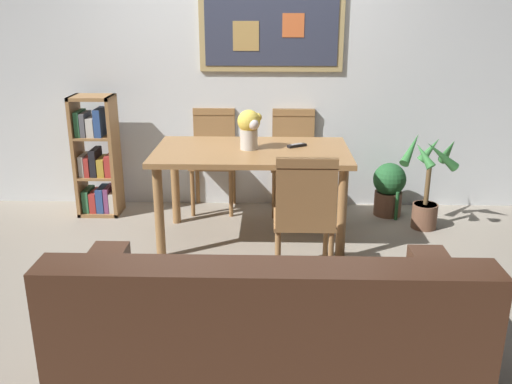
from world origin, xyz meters
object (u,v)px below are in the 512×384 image
flower_vase (249,127)px  potted_ivy (389,188)px  dining_chair_near_right (305,210)px  dining_chair_far_left (214,151)px  bookshelf (97,161)px  dining_table (252,162)px  dining_chair_far_right (293,152)px  tv_remote (297,145)px  potted_palm (428,185)px  leather_couch (265,346)px

flower_vase → potted_ivy: bearing=25.7°
dining_chair_near_right → dining_chair_far_left: size_ratio=1.00×
bookshelf → potted_ivy: 2.60m
dining_chair_far_left → flower_vase: size_ratio=3.02×
dining_table → dining_chair_far_right: size_ratio=1.63×
potted_ivy → tv_remote: size_ratio=3.12×
dining_chair_far_left → flower_vase: flower_vase is taller
dining_chair_far_right → dining_chair_far_left: bearing=177.7°
dining_table → potted_palm: size_ratio=1.83×
tv_remote → potted_ivy: bearing=30.7°
dining_table → bookshelf: 1.51m
bookshelf → tv_remote: (1.74, -0.47, 0.27)m
dining_chair_far_right → flower_vase: flower_vase is taller
dining_chair_far_right → potted_palm: 1.20m
flower_vase → dining_table: bearing=-30.7°
dining_table → dining_chair_near_right: 0.84m
dining_chair_far_right → potted_palm: size_ratio=1.12×
flower_vase → tv_remote: 0.41m
dining_chair_far_left → potted_palm: size_ratio=1.12×
potted_ivy → dining_chair_near_right: bearing=-121.6°
dining_chair_far_right → potted_ivy: (0.85, -0.13, -0.28)m
dining_table → dining_chair_far_left: size_ratio=1.63×
bookshelf → dining_table: bearing=-22.2°
leather_couch → potted_palm: (1.31, 2.22, 0.07)m
dining_chair_far_left → leather_couch: 2.75m
potted_palm → potted_ivy: bearing=128.5°
bookshelf → flower_vase: bookshelf is taller
dining_chair_near_right → dining_chair_far_right: 1.48m
bookshelf → tv_remote: bearing=-15.3°
dining_table → flower_vase: bearing=149.3°
dining_chair_far_right → dining_chair_near_right: bearing=-89.1°
dining_table → dining_chair_far_right: (0.35, 0.73, -0.11)m
dining_chair_far_left → flower_vase: bearing=-64.7°
dining_chair_far_right → bookshelf: size_ratio=0.86×
bookshelf → potted_ivy: bookshelf is taller
potted_palm → dining_chair_far_right: bearing=158.0°
tv_remote → bookshelf: bearing=164.7°
bookshelf → flower_vase: bearing=-22.1°
flower_vase → potted_palm: bearing=10.7°
dining_chair_near_right → dining_chair_far_right: (-0.02, 1.48, 0.00)m
dining_chair_far_left → tv_remote: 1.01m
leather_couch → potted_ivy: 2.74m
leather_couch → flower_vase: size_ratio=5.97×
potted_ivy → flower_vase: bearing=-154.3°
dining_chair_near_right → flower_vase: bearing=117.1°
dining_chair_far_right → bookshelf: bookshelf is taller
leather_couch → dining_chair_far_left: bearing=100.6°
bookshelf → flower_vase: (1.37, -0.56, 0.43)m
dining_chair_near_right → potted_ivy: size_ratio=1.87×
dining_chair_near_right → tv_remote: bearing=91.5°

